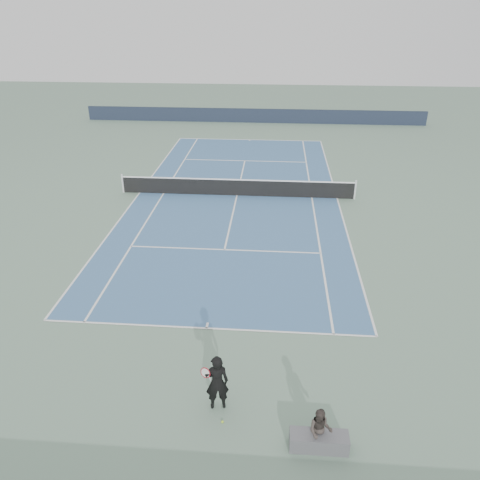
# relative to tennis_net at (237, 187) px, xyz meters

# --- Properties ---
(ground) EXTENTS (80.00, 80.00, 0.00)m
(ground) POSITION_rel_tennis_net_xyz_m (0.00, 0.00, -0.50)
(ground) COLOR slate
(court_surface) EXTENTS (10.97, 23.77, 0.01)m
(court_surface) POSITION_rel_tennis_net_xyz_m (0.00, 0.00, -0.50)
(court_surface) COLOR #3C638E
(court_surface) RESTS_ON ground
(tennis_net) EXTENTS (12.90, 0.10, 1.07)m
(tennis_net) POSITION_rel_tennis_net_xyz_m (0.00, 0.00, 0.00)
(tennis_net) COLOR silver
(tennis_net) RESTS_ON ground
(windscreen_far) EXTENTS (30.00, 0.25, 1.20)m
(windscreen_far) POSITION_rel_tennis_net_xyz_m (0.00, 17.88, 0.10)
(windscreen_far) COLOR black
(windscreen_far) RESTS_ON ground
(tennis_player) EXTENTS (0.80, 0.57, 1.67)m
(tennis_player) POSITION_rel_tennis_net_xyz_m (0.76, -15.13, 0.33)
(tennis_player) COLOR black
(tennis_player) RESTS_ON ground
(tennis_ball) EXTENTS (0.07, 0.07, 0.07)m
(tennis_ball) POSITION_rel_tennis_net_xyz_m (0.95, -15.67, -0.47)
(tennis_ball) COLOR #BBE52E
(tennis_ball) RESTS_ON ground
(spectator_bench) EXTENTS (1.44, 0.62, 1.19)m
(spectator_bench) POSITION_rel_tennis_net_xyz_m (3.32, -16.23, -0.08)
(spectator_bench) COLOR #545458
(spectator_bench) RESTS_ON ground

